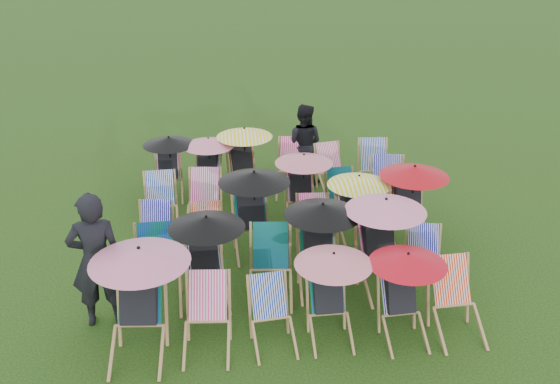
{
  "coord_description": "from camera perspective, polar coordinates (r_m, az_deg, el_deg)",
  "views": [
    {
      "loc": [
        -0.99,
        -8.64,
        5.14
      ],
      "look_at": [
        -0.03,
        0.45,
        0.9
      ],
      "focal_mm": 40.0,
      "sensor_mm": 36.0,
      "label": 1
    }
  ],
  "objects": [
    {
      "name": "deckchair_24",
      "position": [
        12.0,
        -10.15,
        2.35
      ],
      "size": [
        0.99,
        1.03,
        1.17
      ],
      "rotation": [
        0.0,
        0.0,
        0.03
      ],
      "color": "#A87F4E",
      "rests_on": "ground"
    },
    {
      "name": "deckchair_15",
      "position": [
        9.97,
        3.14,
        -3.3
      ],
      "size": [
        0.62,
        0.84,
        0.88
      ],
      "rotation": [
        0.0,
        0.0,
        -0.06
      ],
      "color": "#A87F4E",
      "rests_on": "ground"
    },
    {
      "name": "deckchair_11",
      "position": [
        9.34,
        13.06,
        -6.14
      ],
      "size": [
        0.7,
        0.87,
        0.85
      ],
      "rotation": [
        0.0,
        0.0,
        -0.19
      ],
      "color": "#A87F4E",
      "rests_on": "ground"
    },
    {
      "name": "deckchair_16",
      "position": [
        10.13,
        7.06,
        -1.7
      ],
      "size": [
        1.02,
        1.1,
        1.2
      ],
      "rotation": [
        0.0,
        0.0,
        0.15
      ],
      "color": "#A87F4E",
      "rests_on": "ground"
    },
    {
      "name": "deckchair_27",
      "position": [
        12.01,
        1.18,
        2.16
      ],
      "size": [
        0.8,
        1.01,
        1.0
      ],
      "rotation": [
        0.0,
        0.0,
        -0.16
      ],
      "color": "#A87F4E",
      "rests_on": "ground"
    },
    {
      "name": "deckchair_23",
      "position": [
        11.34,
        9.85,
        0.31
      ],
      "size": [
        0.79,
        1.0,
        0.98
      ],
      "rotation": [
        0.0,
        0.0,
        -0.16
      ],
      "color": "#A87F4E",
      "rests_on": "ground"
    },
    {
      "name": "deckchair_3",
      "position": [
        8.04,
        4.66,
        -9.39
      ],
      "size": [
        1.0,
        1.04,
        1.18
      ],
      "rotation": [
        0.0,
        0.0,
        0.03
      ],
      "color": "#A87F4E",
      "rests_on": "ground"
    },
    {
      "name": "deckchair_9",
      "position": [
        8.96,
        3.65,
        -4.93
      ],
      "size": [
        1.1,
        1.15,
        1.31
      ],
      "rotation": [
        0.0,
        0.0,
        -0.04
      ],
      "color": "#A87F4E",
      "rests_on": "ground"
    },
    {
      "name": "deckchair_0",
      "position": [
        7.84,
        -12.85,
        -9.76
      ],
      "size": [
        1.22,
        1.28,
        1.45
      ],
      "rotation": [
        0.0,
        0.0,
        -0.09
      ],
      "color": "#A87F4E",
      "rests_on": "ground"
    },
    {
      "name": "deckchair_1",
      "position": [
        7.93,
        -6.71,
        -11.45
      ],
      "size": [
        0.68,
        0.89,
        0.92
      ],
      "rotation": [
        0.0,
        0.0,
        -0.08
      ],
      "color": "#A87F4E",
      "rests_on": "ground"
    },
    {
      "name": "deckchair_5",
      "position": [
        8.46,
        15.9,
        -9.69
      ],
      "size": [
        0.67,
        0.91,
        0.94
      ],
      "rotation": [
        0.0,
        0.0,
        0.06
      ],
      "color": "#A87F4E",
      "rests_on": "ground"
    },
    {
      "name": "deckchair_25",
      "position": [
        11.88,
        -6.72,
        2.3
      ],
      "size": [
        0.97,
        1.04,
        1.15
      ],
      "rotation": [
        0.0,
        0.0,
        -0.21
      ],
      "color": "#A87F4E",
      "rests_on": "ground"
    },
    {
      "name": "deckchair_7",
      "position": [
        8.75,
        -6.77,
        -6.04
      ],
      "size": [
        1.06,
        1.14,
        1.26
      ],
      "rotation": [
        0.0,
        0.0,
        0.13
      ],
      "color": "#A87F4E",
      "rests_on": "ground"
    },
    {
      "name": "deckchair_14",
      "position": [
        9.88,
        -2.5,
        -1.78
      ],
      "size": [
        1.13,
        1.2,
        1.34
      ],
      "rotation": [
        0.0,
        0.0,
        0.07
      ],
      "color": "#A87F4E",
      "rests_on": "ground"
    },
    {
      "name": "deckchair_28",
      "position": [
        12.17,
        4.85,
        2.06
      ],
      "size": [
        0.72,
        0.9,
        0.87
      ],
      "rotation": [
        0.0,
        0.0,
        0.2
      ],
      "color": "#A87F4E",
      "rests_on": "ground"
    },
    {
      "name": "deckchair_6",
      "position": [
        8.9,
        -11.16,
        -6.96
      ],
      "size": [
        0.71,
        0.97,
        1.03
      ],
      "rotation": [
        0.0,
        0.0,
        0.03
      ],
      "color": "#A87F4E",
      "rests_on": "ground"
    },
    {
      "name": "deckchair_21",
      "position": [
        10.91,
        2.02,
        0.48
      ],
      "size": [
        1.01,
        1.05,
        1.2
      ],
      "rotation": [
        0.0,
        0.0,
        0.02
      ],
      "color": "#A87F4E",
      "rests_on": "ground"
    },
    {
      "name": "deckchair_10",
      "position": [
        9.04,
        9.38,
        -4.68
      ],
      "size": [
        1.16,
        1.24,
        1.38
      ],
      "rotation": [
        0.0,
        0.0,
        0.13
      ],
      "color": "#A87F4E",
      "rests_on": "ground"
    },
    {
      "name": "person_rear",
      "position": [
        12.41,
        2.14,
        4.45
      ],
      "size": [
        0.96,
        0.87,
        1.62
      ],
      "primitive_type": "imported",
      "rotation": [
        0.0,
        0.0,
        2.73
      ],
      "color": "black",
      "rests_on": "ground"
    },
    {
      "name": "deckchair_19",
      "position": [
        10.83,
        -7.0,
        -0.85
      ],
      "size": [
        0.71,
        0.93,
        0.94
      ],
      "rotation": [
        0.0,
        0.0,
        -0.11
      ],
      "color": "#A87F4E",
      "rests_on": "ground"
    },
    {
      "name": "deckchair_20",
      "position": [
        10.87,
        -2.71,
        -0.9
      ],
      "size": [
        0.67,
        0.84,
        0.83
      ],
      "rotation": [
        0.0,
        0.0,
        -0.17
      ],
      "color": "#A87F4E",
      "rests_on": "ground"
    },
    {
      "name": "ground",
      "position": [
        10.1,
        0.43,
        -5.7
      ],
      "size": [
        100.0,
        100.0,
        0.0
      ],
      "primitive_type": "plane",
      "color": "black",
      "rests_on": "ground"
    },
    {
      "name": "deckchair_2",
      "position": [
        7.99,
        -0.72,
        -11.32
      ],
      "size": [
        0.64,
        0.82,
        0.84
      ],
      "rotation": [
        0.0,
        0.0,
        0.11
      ],
      "color": "#A87F4E",
      "rests_on": "ground"
    },
    {
      "name": "deckchair_18",
      "position": [
        10.91,
        -10.86,
        -1.02
      ],
      "size": [
        0.64,
        0.87,
        0.91
      ],
      "rotation": [
        0.0,
        0.0,
        0.05
      ],
      "color": "#A87F4E",
      "rests_on": "ground"
    },
    {
      "name": "deckchair_22",
      "position": [
        11.06,
        5.77,
        -0.48
      ],
      "size": [
        0.6,
        0.81,
        0.85
      ],
      "rotation": [
        0.0,
        0.0,
        0.04
      ],
      "color": "#A87F4E",
      "rests_on": "ground"
    },
    {
      "name": "deckchair_4",
      "position": [
        8.16,
        11.29,
        -9.26
      ],
      "size": [
        0.99,
        1.05,
        1.18
      ],
      "rotation": [
        0.0,
        0.0,
        0.07
      ],
      "color": "#A87F4E",
      "rests_on": "ground"
    },
    {
      "name": "deckchair_8",
      "position": [
        8.85,
        -0.87,
        -6.84
      ],
      "size": [
        0.72,
        0.95,
        0.97
      ],
      "rotation": [
        0.0,
        0.0,
        -0.09
      ],
      "color": "#A87F4E",
      "rests_on": "ground"
    },
    {
      "name": "deckchair_13",
      "position": [
        9.88,
        -6.84,
        -3.9
      ],
      "size": [
        0.56,
        0.77,
        0.82
      ],
      "rotation": [
        0.0,
        0.0,
        -0.02
      ],
      "color": "#A87F4E",
      "rests_on": "ground"
    },
    {
      "name": "deckchair_29",
      "position": [
        12.25,
        8.71,
        2.21
      ],
      "size": [
        0.67,
        0.91,
        0.95
      ],
      "rotation": [
        0.0,
        0.0,
        -0.06
      ],
      "color": "#A87F4E",
      "rests_on": "ground"
    },
    {
      "name": "deckchair_17",
      "position": [
        10.34,
        11.83,
        -1.09
      ],
      "size": [
        1.12,
        1.17,
        1.33
      ],
      "rotation": [
        0.0,
        0.0,
        -0.05
      ],
      "color": "#A87F4E",
      "rests_on": "ground"
    },
    {
      "name": "deckchair_26",
      "position": [
        11.98,
        -3.32,
        2.95
      ],
      "size": [
        1.07,
        1.16,
        1.27
      ],
      "rotation": [
        0.0,
        0.0,
        0.15
      ],
      "color": "#A87F4E",
      "rests_on": "ground"
    },
    {
      "name": "deckchair_12",
      "position": [
        9.91,
        -11.42,
        -3.94
      ],
      "size": [
        0.65,
        0.86,
        0.88
      ],
      "rotation": [
        0.0,
        0.0,
        -0.08
      ],
      "color": "#A87F4E",
      "rests_on": "ground"
    },
    {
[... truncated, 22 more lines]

